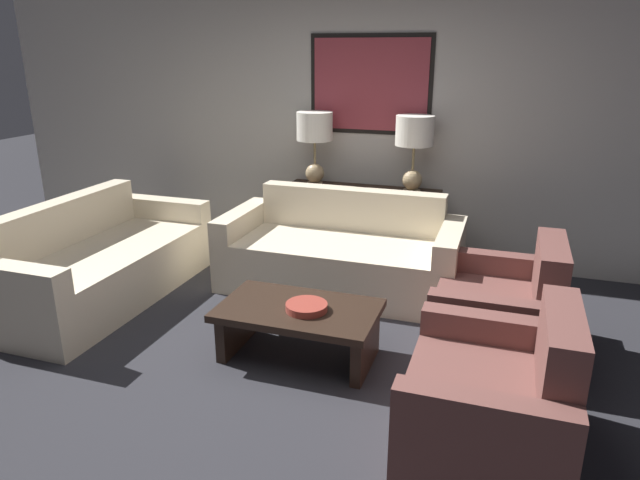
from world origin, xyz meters
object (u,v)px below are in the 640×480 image
armchair_near_back_wall (501,313)px  couch_by_side (99,265)px  table_lamp_right (414,140)px  console_table (361,225)px  decorative_bowl (307,307)px  table_lamp_left (315,135)px  coffee_table (299,321)px  couch_by_back_wall (341,256)px  armchair_near_camera (494,401)px

armchair_near_back_wall → couch_by_side: bearing=-177.6°
table_lamp_right → console_table: bearing=180.0°
armchair_near_back_wall → console_table: bearing=134.5°
console_table → decorative_bowl: bearing=-85.7°
console_table → armchair_near_back_wall: 1.96m
table_lamp_left → coffee_table: 2.24m
console_table → couch_by_back_wall: couch_by_back_wall is taller
couch_by_back_wall → decorative_bowl: couch_by_back_wall is taller
table_lamp_right → armchair_near_camera: bearing=-70.3°
table_lamp_right → couch_by_side: (-2.36, -1.54, -0.95)m
table_lamp_left → table_lamp_right: size_ratio=1.00×
couch_by_side → table_lamp_right: bearing=33.1°
table_lamp_left → couch_by_side: (-1.40, -1.54, -0.95)m
couch_by_back_wall → armchair_near_back_wall: (1.37, -0.72, -0.01)m
couch_by_side → armchair_near_back_wall: size_ratio=2.06×
armchair_near_back_wall → armchair_near_camera: (0.00, -1.10, 0.00)m
coffee_table → couch_by_back_wall: bearing=93.5°
couch_by_back_wall → armchair_near_camera: armchair_near_camera is taller
console_table → table_lamp_right: (0.48, 0.00, 0.86)m
couch_by_side → decorative_bowl: couch_by_side is taller
table_lamp_left → armchair_near_camera: bearing=-53.4°
couch_by_side → couch_by_back_wall: bearing=24.7°
table_lamp_right → armchair_near_camera: table_lamp_right is taller
console_table → armchair_near_back_wall: (1.37, -1.40, -0.09)m
decorative_bowl → table_lamp_right: bearing=80.5°
couch_by_back_wall → coffee_table: couch_by_back_wall is taller
couch_by_side → table_lamp_left: bearing=47.7°
couch_by_side → decorative_bowl: bearing=-12.3°
table_lamp_right → armchair_near_camera: 2.82m
couch_by_back_wall → coffee_table: 1.28m
couch_by_side → coffee_table: couch_by_side is taller
couch_by_back_wall → armchair_near_camera: bearing=-53.0°
console_table → couch_by_back_wall: 0.68m
table_lamp_right → table_lamp_left: bearing=180.0°
table_lamp_right → decorative_bowl: table_lamp_right is taller
table_lamp_right → couch_by_back_wall: (-0.48, -0.68, -0.95)m
decorative_bowl → couch_by_side: bearing=167.7°
couch_by_back_wall → armchair_near_back_wall: bearing=-27.8°
armchair_near_camera → table_lamp_left: bearing=126.6°
decorative_bowl → armchair_near_camera: size_ratio=0.28×
coffee_table → armchair_near_camera: size_ratio=1.07×
couch_by_back_wall → coffee_table: bearing=-86.5°
table_lamp_left → armchair_near_back_wall: bearing=-37.1°
couch_by_side → decorative_bowl: 2.08m
table_lamp_left → couch_by_back_wall: size_ratio=0.34×
console_table → coffee_table: (0.08, -1.95, -0.10)m
console_table → decorative_bowl: size_ratio=5.34×
console_table → coffee_table: bearing=-87.7°
table_lamp_right → armchair_near_back_wall: size_ratio=0.71×
table_lamp_left → couch_by_back_wall: 1.26m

